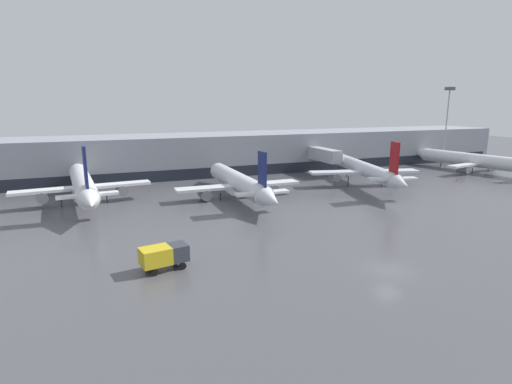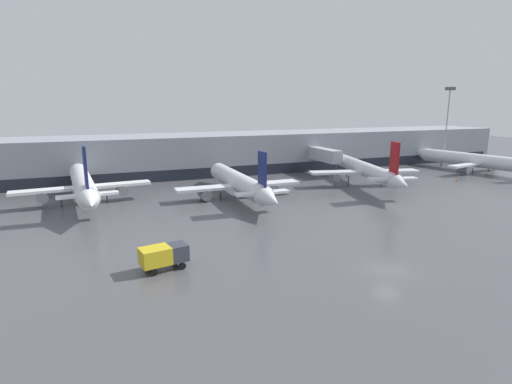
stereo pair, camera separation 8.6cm
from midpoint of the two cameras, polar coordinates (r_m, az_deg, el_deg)
name	(u,v)px [view 1 (the left image)]	position (r m, az deg, el deg)	size (l,w,h in m)	color
ground_plane	(388,270)	(42.13, 18.29, -10.50)	(320.00, 320.00, 0.00)	#4C4C51
terminal_building	(215,153)	(95.54, -5.88, 5.55)	(160.00, 26.46, 9.00)	gray
parked_jet_0	(365,169)	(81.47, 15.22, 3.14)	(21.86, 34.26, 9.85)	silver
parked_jet_1	(83,184)	(70.06, -23.53, 1.04)	(21.30, 32.68, 10.45)	white
parked_jet_2	(478,161)	(108.09, 29.16, 3.90)	(21.06, 35.56, 8.81)	silver
parked_jet_3	(239,183)	(68.95, -2.47, 1.34)	(22.00, 32.68, 9.21)	silver
service_truck_1	(164,255)	(40.66, -13.10, -8.75)	(4.88, 2.93, 2.38)	gold
traffic_cone_0	(457,180)	(93.89, 26.77, 1.56)	(0.39, 0.39, 0.64)	orange
apron_light_mast_1	(448,105)	(115.49, 25.76, 11.15)	(1.80, 1.80, 20.09)	gray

